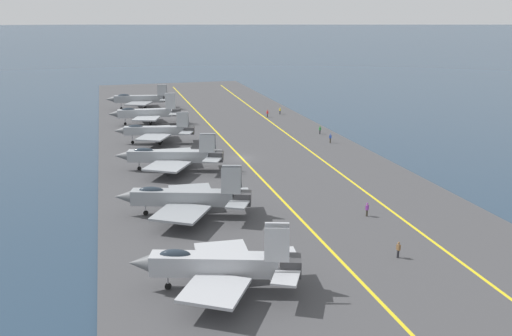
# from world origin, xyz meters

# --- Properties ---
(ground_plane) EXTENTS (2000.00, 2000.00, 0.00)m
(ground_plane) POSITION_xyz_m (0.00, 0.00, 0.00)
(ground_plane) COLOR #23384C
(carrier_deck) EXTENTS (206.48, 47.03, 0.40)m
(carrier_deck) POSITION_xyz_m (0.00, 0.00, 0.20)
(carrier_deck) COLOR #424244
(carrier_deck) RESTS_ON ground
(deck_stripe_foul_line) EXTENTS (185.74, 6.64, 0.01)m
(deck_stripe_foul_line) POSITION_xyz_m (0.00, -12.93, 0.40)
(deck_stripe_foul_line) COLOR yellow
(deck_stripe_foul_line) RESTS_ON carrier_deck
(deck_stripe_centerline) EXTENTS (185.83, 0.36, 0.01)m
(deck_stripe_centerline) POSITION_xyz_m (0.00, 0.00, 0.40)
(deck_stripe_centerline) COLOR yellow
(deck_stripe_centerline) RESTS_ON carrier_deck
(parked_jet_second) EXTENTS (12.98, 15.51, 6.35)m
(parked_jet_second) POSITION_xyz_m (-43.54, 13.05, 2.93)
(parked_jet_second) COLOR #A8AAAF
(parked_jet_second) RESTS_ON carrier_deck
(parked_jet_third) EXTENTS (14.22, 16.77, 6.34)m
(parked_jet_third) POSITION_xyz_m (-24.42, 13.11, 2.74)
(parked_jet_third) COLOR gray
(parked_jet_third) RESTS_ON carrier_deck
(parked_jet_fourth) EXTENTS (14.22, 17.17, 5.86)m
(parked_jet_fourth) POSITION_xyz_m (-4.27, 12.42, 2.69)
(parked_jet_fourth) COLOR #93999E
(parked_jet_fourth) RESTS_ON carrier_deck
(parked_jet_fifth) EXTENTS (13.32, 15.15, 5.93)m
(parked_jet_fifth) POSITION_xyz_m (14.39, 12.89, 2.89)
(parked_jet_fifth) COLOR #93999E
(parked_jet_fifth) RESTS_ON carrier_deck
(parked_jet_sixth) EXTENTS (13.02, 15.76, 6.70)m
(parked_jet_sixth) POSITION_xyz_m (33.26, 13.22, 2.93)
(parked_jet_sixth) COLOR #9EA3A8
(parked_jet_sixth) RESTS_ON carrier_deck
(parked_jet_seventh) EXTENTS (13.93, 16.59, 6.14)m
(parked_jet_seventh) POSITION_xyz_m (53.21, 13.18, 2.99)
(parked_jet_seventh) COLOR gray
(parked_jet_seventh) RESTS_ON carrier_deck
(crew_yellow_vest) EXTENTS (0.38, 0.26, 1.69)m
(crew_yellow_vest) POSITION_xyz_m (36.83, -18.80, 1.33)
(crew_yellow_vest) COLOR #232328
(crew_yellow_vest) RESTS_ON carrier_deck
(crew_green_vest) EXTENTS (0.27, 0.39, 1.70)m
(crew_green_vest) POSITION_xyz_m (13.89, -19.91, 1.33)
(crew_green_vest) COLOR #232328
(crew_green_vest) RESTS_ON carrier_deck
(crew_brown_vest) EXTENTS (0.42, 0.32, 1.74)m
(crew_brown_vest) POSITION_xyz_m (-41.86, -5.89, 1.36)
(crew_brown_vest) COLOR #232328
(crew_brown_vest) RESTS_ON carrier_deck
(crew_blue_vest) EXTENTS (0.45, 0.46, 1.81)m
(crew_blue_vest) POSITION_xyz_m (6.08, -18.85, 1.40)
(crew_blue_vest) COLOR #383328
(crew_blue_vest) RESTS_ON carrier_deck
(crew_purple_vest) EXTENTS (0.43, 0.46, 1.74)m
(crew_purple_vest) POSITION_xyz_m (-30.49, -8.12, 1.35)
(crew_purple_vest) COLOR #383328
(crew_purple_vest) RESTS_ON carrier_deck
(crew_red_vest) EXTENTS (0.45, 0.39, 1.75)m
(crew_red_vest) POSITION_xyz_m (34.01, -14.78, 1.36)
(crew_red_vest) COLOR #383328
(crew_red_vest) RESTS_ON carrier_deck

